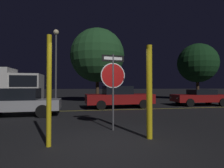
# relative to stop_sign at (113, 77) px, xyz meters

# --- Properties ---
(ground_plane) EXTENTS (260.00, 260.00, 0.00)m
(ground_plane) POSITION_rel_stop_sign_xyz_m (-0.54, -1.36, -1.77)
(ground_plane) COLOR black
(road_center_stripe) EXTENTS (41.58, 0.12, 0.01)m
(road_center_stripe) POSITION_rel_stop_sign_xyz_m (-0.54, 5.07, -1.77)
(road_center_stripe) COLOR gold
(road_center_stripe) RESTS_ON ground_plane
(stop_sign) EXTENTS (0.83, 0.12, 2.52)m
(stop_sign) POSITION_rel_stop_sign_xyz_m (0.00, 0.00, 0.00)
(stop_sign) COLOR #4C4C51
(stop_sign) RESTS_ON ground_plane
(yellow_pole_left) EXTENTS (0.12, 0.12, 2.70)m
(yellow_pole_left) POSITION_rel_stop_sign_xyz_m (-1.82, -1.26, -0.42)
(yellow_pole_left) COLOR yellow
(yellow_pole_left) RESTS_ON ground_plane
(yellow_pole_right) EXTENTS (0.16, 0.16, 2.60)m
(yellow_pole_right) POSITION_rel_stop_sign_xyz_m (0.82, -1.10, -0.47)
(yellow_pole_right) COLOR yellow
(yellow_pole_right) RESTS_ON ground_plane
(passing_car_2) EXTENTS (4.07, 1.90, 1.37)m
(passing_car_2) POSITION_rel_stop_sign_xyz_m (-4.01, 3.72, -1.09)
(passing_car_2) COLOR #9E9EA3
(passing_car_2) RESTS_ON ground_plane
(passing_car_3) EXTENTS (4.76, 2.14, 1.50)m
(passing_car_3) POSITION_rel_stop_sign_xyz_m (1.60, 6.13, -1.03)
(passing_car_3) COLOR maroon
(passing_car_3) RESTS_ON ground_plane
(passing_car_4) EXTENTS (4.35, 2.12, 1.23)m
(passing_car_4) POSITION_rel_stop_sign_xyz_m (8.17, 6.42, -1.12)
(passing_car_4) COLOR maroon
(passing_car_4) RESTS_ON ground_plane
(delivery_truck) EXTENTS (6.29, 2.64, 3.05)m
(delivery_truck) POSITION_rel_stop_sign_xyz_m (-7.48, 10.86, -0.11)
(delivery_truck) COLOR silver
(delivery_truck) RESTS_ON ground_plane
(street_lamp) EXTENTS (0.50, 0.50, 6.74)m
(street_lamp) POSITION_rel_stop_sign_xyz_m (-3.21, 10.98, 2.82)
(street_lamp) COLOR #4C4C51
(street_lamp) RESTS_ON ground_plane
(tree_0) EXTENTS (4.37, 4.37, 6.33)m
(tree_0) POSITION_rel_stop_sign_xyz_m (12.04, 11.85, 2.37)
(tree_0) COLOR #422D1E
(tree_0) RESTS_ON ground_plane
(tree_1) EXTENTS (5.13, 5.13, 7.02)m
(tree_1) POSITION_rel_stop_sign_xyz_m (0.61, 10.94, 2.68)
(tree_1) COLOR #422D1E
(tree_1) RESTS_ON ground_plane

